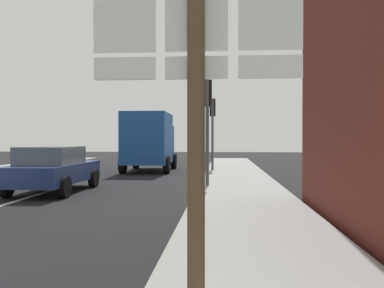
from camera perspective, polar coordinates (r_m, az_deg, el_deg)
The scene contains 7 objects.
ground_plane at distance 15.09m, azimuth -17.87°, elevation -5.86°, with size 80.00×80.00×0.00m, color black.
sidewalk_right at distance 12.01m, azimuth 7.10°, elevation -7.17°, with size 2.82×44.00×0.14m, color gray.
sedan_far at distance 13.95m, azimuth -18.72°, elevation -3.25°, with size 1.97×4.20×1.47m.
delivery_truck at distance 21.89m, azimuth -5.93°, elevation 0.53°, with size 2.54×5.03×3.05m.
route_sign_post at distance 3.25m, azimuth 0.59°, elevation 5.82°, with size 1.66×0.14×3.20m.
traffic_light_far_right at distance 21.20m, azimuth 2.87°, elevation 3.65°, with size 0.30×0.49×3.79m.
traffic_light_near_right at distance 14.11m, azimuth 2.16°, elevation 4.97°, with size 0.30×0.49×3.73m.
Camera 1 is at (5.66, -3.88, 1.71)m, focal length 38.39 mm.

